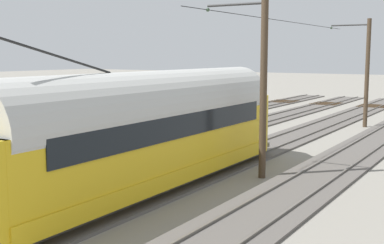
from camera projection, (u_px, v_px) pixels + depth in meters
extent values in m
plane|color=gray|center=(164.00, 164.00, 22.79)|extent=(220.00, 220.00, 0.00)
cube|color=#56514C|center=(309.00, 183.00, 19.27)|extent=(2.80, 80.00, 0.10)
cube|color=#59544C|center=(291.00, 178.00, 19.64)|extent=(0.07, 80.00, 0.08)
cube|color=#59544C|center=(327.00, 183.00, 18.89)|extent=(0.07, 80.00, 0.08)
cube|color=#56514C|center=(207.00, 169.00, 21.61)|extent=(2.80, 80.00, 0.10)
cube|color=#59544C|center=(193.00, 165.00, 21.97)|extent=(0.07, 80.00, 0.08)
cube|color=#59544C|center=(222.00, 169.00, 21.22)|extent=(0.07, 80.00, 0.08)
cube|color=#382819|center=(376.00, 105.00, 48.52)|extent=(2.50, 0.24, 0.08)
cube|color=#382819|center=(375.00, 105.00, 47.97)|extent=(2.50, 0.24, 0.08)
cube|color=#382819|center=(373.00, 106.00, 47.42)|extent=(2.50, 0.24, 0.08)
cube|color=#382819|center=(372.00, 107.00, 46.88)|extent=(2.50, 0.24, 0.08)
cube|color=#382819|center=(370.00, 107.00, 46.33)|extent=(2.50, 0.24, 0.08)
cube|color=#56514C|center=(125.00, 158.00, 23.95)|extent=(2.80, 80.00, 0.10)
cube|color=#59544C|center=(114.00, 154.00, 24.31)|extent=(0.07, 80.00, 0.08)
cube|color=#59544C|center=(137.00, 158.00, 23.56)|extent=(0.07, 80.00, 0.08)
cube|color=#382819|center=(330.00, 102.00, 50.85)|extent=(2.50, 0.24, 0.08)
cube|color=#382819|center=(328.00, 103.00, 50.31)|extent=(2.50, 0.24, 0.08)
cube|color=#382819|center=(326.00, 104.00, 49.76)|extent=(2.50, 0.24, 0.08)
cube|color=#382819|center=(324.00, 104.00, 49.21)|extent=(2.50, 0.24, 0.08)
cube|color=#382819|center=(322.00, 105.00, 48.67)|extent=(2.50, 0.24, 0.08)
cube|color=#56514C|center=(58.00, 149.00, 26.28)|extent=(2.80, 80.00, 0.10)
cube|color=#59544C|center=(48.00, 146.00, 26.65)|extent=(0.07, 80.00, 0.08)
cube|color=#59544C|center=(68.00, 148.00, 25.90)|extent=(0.07, 80.00, 0.08)
cube|color=#382819|center=(288.00, 100.00, 53.19)|extent=(2.50, 0.24, 0.08)
cube|color=#382819|center=(285.00, 101.00, 52.64)|extent=(2.50, 0.24, 0.08)
cube|color=#382819|center=(283.00, 101.00, 52.10)|extent=(2.50, 0.24, 0.08)
cube|color=#382819|center=(281.00, 102.00, 51.55)|extent=(2.50, 0.24, 0.08)
cube|color=#382819|center=(278.00, 102.00, 51.00)|extent=(2.50, 0.24, 0.08)
cube|color=gold|center=(152.00, 172.00, 18.21)|extent=(2.65, 14.24, 0.55)
cube|color=gold|center=(151.00, 151.00, 18.12)|extent=(2.55, 14.24, 0.95)
cube|color=gold|center=(151.00, 123.00, 17.98)|extent=(2.55, 14.24, 1.05)
cylinder|color=#B7B7B2|center=(151.00, 109.00, 17.91)|extent=(2.65, 13.95, 2.65)
cylinder|color=gold|center=(241.00, 122.00, 24.03)|extent=(2.55, 2.55, 2.55)
cube|color=black|center=(251.00, 99.00, 24.85)|extent=(1.63, 0.08, 0.36)
cube|color=black|center=(252.00, 105.00, 24.92)|extent=(1.73, 0.06, 0.80)
cube|color=black|center=(182.00, 126.00, 17.30)|extent=(0.04, 11.96, 0.80)
cube|color=black|center=(123.00, 121.00, 18.66)|extent=(0.04, 11.96, 0.80)
cylinder|color=silver|center=(252.00, 124.00, 25.12)|extent=(0.24, 0.06, 0.24)
cube|color=gray|center=(251.00, 143.00, 25.19)|extent=(1.94, 0.12, 0.20)
cylinder|color=black|center=(59.00, 57.00, 14.10)|extent=(0.07, 4.25, 1.09)
cylinder|color=black|center=(229.00, 156.00, 21.69)|extent=(0.10, 0.76, 0.76)
cylinder|color=black|center=(200.00, 153.00, 22.44)|extent=(0.10, 0.76, 0.76)
cylinder|color=black|center=(74.00, 212.00, 14.02)|extent=(0.10, 0.76, 0.76)
cylinder|color=black|center=(38.00, 204.00, 14.78)|extent=(0.10, 0.76, 0.76)
cylinder|color=#423323|center=(367.00, 73.00, 33.99)|extent=(0.28, 0.28, 7.23)
cylinder|color=#2D2D2D|center=(350.00, 25.00, 34.23)|extent=(2.52, 0.10, 0.10)
sphere|color=#334733|center=(331.00, 28.00, 34.91)|extent=(0.16, 0.16, 0.16)
cylinder|color=#423323|center=(263.00, 87.00, 19.83)|extent=(0.28, 0.28, 7.23)
cylinder|color=#2D2D2D|center=(236.00, 4.00, 20.07)|extent=(2.52, 0.10, 0.10)
sphere|color=#334733|center=(208.00, 10.00, 20.75)|extent=(0.16, 0.16, 0.16)
cylinder|color=black|center=(285.00, 21.00, 27.83)|extent=(0.03, 20.84, 0.03)
cylinder|color=black|center=(350.00, 25.00, 34.23)|extent=(2.52, 0.02, 0.02)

